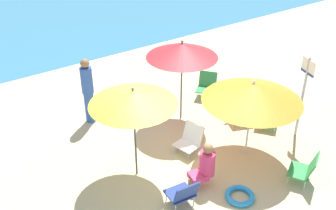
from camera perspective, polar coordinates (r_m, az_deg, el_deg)
The scene contains 14 objects.
ground_plane at distance 8.62m, azimuth 0.89°, elevation -8.71°, with size 40.00×40.00×0.00m, color #CCB789.
umbrella_yellow at distance 7.44m, azimuth -5.00°, elevation 1.09°, with size 1.69×1.69×2.02m.
umbrella_red at distance 9.33m, azimuth 2.01°, elevation 7.83°, with size 1.69×1.69×2.10m.
umbrella_orange at distance 8.29m, azimuth 11.96°, elevation 1.88°, with size 2.07×2.07×1.84m.
beach_chair_a at distance 10.04m, azimuth 14.00°, elevation -1.49°, with size 0.71×0.71×0.56m.
beach_chair_b at distance 11.07m, azimuth 5.53°, elevation 2.88°, with size 0.74×0.73×0.67m.
beach_chair_c at distance 8.48m, azimuth 19.00°, elevation -8.54°, with size 0.71×0.70×0.66m.
beach_chair_d at distance 7.51m, azimuth 2.16°, elevation -12.42°, with size 0.53×0.57×0.66m.
beach_chair_e at distance 10.09m, azimuth 10.18°, elevation -0.72°, with size 0.71×0.71×0.63m.
beach_chair_f at distance 8.89m, azimuth 3.16°, elevation -4.86°, with size 0.61×0.60×0.64m.
person_a at distance 7.89m, azimuth 5.26°, elevation -8.50°, with size 0.55×0.37×0.99m.
person_b at distance 9.83m, azimuth -11.33°, elevation 2.06°, with size 0.28×0.28×1.69m.
warning_sign at distance 9.40m, azimuth 18.83°, elevation 2.43°, with size 0.15×0.43×2.00m.
swim_ring at distance 7.99m, azimuth 10.17°, elevation -12.59°, with size 0.57×0.57×0.11m, color #238CD8.
Camera 1 is at (-3.92, -5.41, 5.46)m, focal length 42.85 mm.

